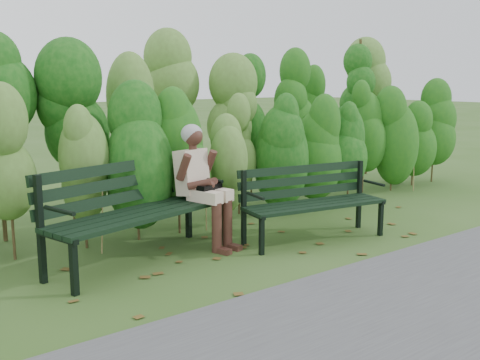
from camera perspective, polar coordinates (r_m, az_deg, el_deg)
ground at (r=6.26m, az=1.97°, el=-7.23°), size 80.00×80.00×0.00m
footpath at (r=4.87m, az=19.08°, el=-12.97°), size 60.00×2.50×0.01m
hedge_band at (r=7.52m, az=-7.05°, el=5.44°), size 11.04×1.67×2.42m
leaf_litter at (r=6.36m, az=4.11°, el=-6.93°), size 5.89×2.20×0.01m
bench_left at (r=5.91m, az=-10.90°, el=-2.38°), size 2.15×1.15×1.03m
bench_right at (r=6.67m, az=7.16°, el=-1.66°), size 1.80×0.86×0.87m
seated_woman at (r=6.30m, az=-3.98°, el=0.30°), size 0.55×0.81×1.38m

